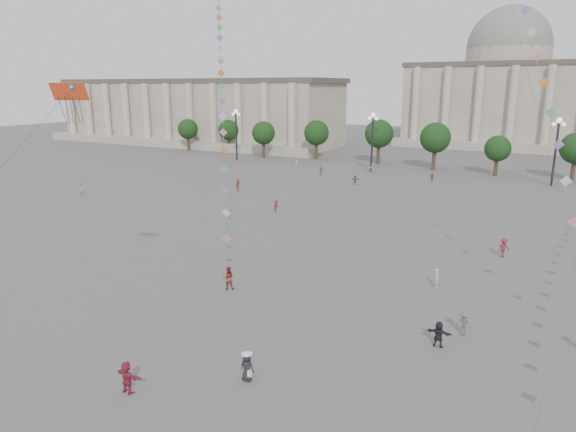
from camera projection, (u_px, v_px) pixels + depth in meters
The scene contains 24 objects.
ground at pixel (200, 368), 28.71m from camera, with size 360.00×360.00×0.00m, color #53514E.
hall_west at pixel (195, 112), 141.35m from camera, with size 84.00×26.22×17.20m.
hall_central at pixel (504, 90), 135.14m from camera, with size 48.30×34.30×35.50m.
tree_row at pixel (465, 142), 93.74m from camera, with size 137.12×5.12×8.00m.
lamp_post_far_west at pixel (236, 125), 107.35m from camera, with size 2.00×0.90×10.65m.
lamp_post_mid_west at pixel (373, 131), 93.42m from camera, with size 2.00×0.90×10.65m.
lamp_post_mid_east at pixel (557, 139), 79.48m from camera, with size 2.00×0.90×10.65m.
person_crowd_0 at pixel (432, 177), 84.30m from camera, with size 0.88×0.37×1.51m, color #395A81.
person_crowd_1 at pixel (82, 189), 74.17m from camera, with size 0.90×0.70×1.85m, color beige.
person_crowd_2 at pixel (238, 185), 76.94m from camera, with size 1.22×0.70×1.89m, color brown.
person_crowd_3 at pixel (439, 334), 30.86m from camera, with size 1.51×0.48×1.63m, color black.
person_crowd_4 at pixel (373, 168), 92.83m from camera, with size 1.62×0.52×1.75m, color silver.
person_crowd_6 at pixel (464, 323), 32.23m from camera, with size 1.07×0.62×1.66m, color #5A5B5F.
person_crowd_8 at pixel (504, 248), 47.11m from camera, with size 1.17×0.68×1.82m, color maroon.
person_crowd_10 at pixel (296, 164), 98.49m from camera, with size 0.57×0.37×1.55m, color #B4B4B0.
person_crowd_12 at pixel (355, 180), 81.83m from camera, with size 1.43×0.46×1.54m, color slate.
person_crowd_13 at pixel (437, 278), 40.00m from camera, with size 0.56×0.37×1.53m, color silver.
person_crowd_16 at pixel (321, 171), 90.65m from camera, with size 0.90×0.38×1.54m, color slate.
person_crowd_17 at pixel (276, 206), 64.01m from camera, with size 1.03×0.59×1.59m, color maroon.
tourist_2 at pixel (127, 377), 26.20m from camera, with size 1.61×0.51×1.74m, color maroon.
kite_flyer_0 at pixel (228, 278), 39.63m from camera, with size 0.90×0.70×1.85m, color brown.
hat_person at pixel (247, 366), 27.29m from camera, with size 0.82×0.60×1.69m.
dragon_kite at pixel (68, 106), 30.06m from camera, with size 4.67×5.97×18.53m.
kite_train_west at pixel (220, 33), 56.09m from camera, with size 25.12×33.74×55.45m.
Camera 1 is at (16.68, -20.21, 15.31)m, focal length 32.00 mm.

